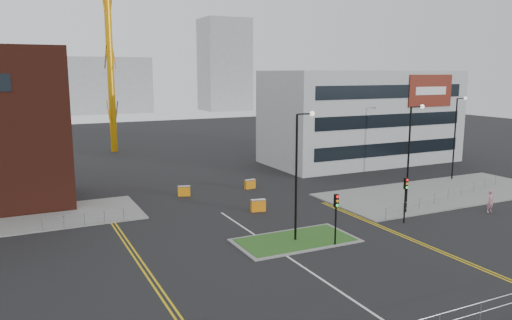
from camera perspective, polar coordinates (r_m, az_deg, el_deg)
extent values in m
plane|color=black|center=(28.70, 9.31, -14.45)|extent=(200.00, 200.00, 0.00)
cube|color=slate|center=(52.63, 20.21, -3.52)|extent=(24.00, 10.00, 0.12)
cube|color=slate|center=(35.93, 4.51, -9.16)|extent=(8.60, 4.60, 0.08)
cube|color=#244918|center=(35.92, 4.51, -9.13)|extent=(8.00, 4.00, 0.12)
cube|color=black|center=(44.18, -27.12, 7.87)|extent=(1.40, 0.10, 1.40)
cube|color=#A6A9AB|center=(67.61, 11.87, 4.87)|extent=(25.00, 12.00, 12.00)
cube|color=black|center=(63.40, 15.08, 1.22)|extent=(22.00, 0.10, 1.60)
cube|color=black|center=(62.98, 15.23, 4.37)|extent=(22.00, 0.10, 1.60)
cube|color=black|center=(62.75, 15.38, 7.55)|extent=(22.00, 0.10, 1.60)
cube|color=#61170A|center=(66.81, 19.32, 7.48)|extent=(7.00, 0.15, 4.00)
cube|color=white|center=(66.74, 19.38, 7.47)|extent=(5.00, 0.05, 1.00)
cylinder|color=orange|center=(77.68, -16.55, 14.94)|extent=(1.00, 1.00, 38.04)
cylinder|color=black|center=(34.72, 4.61, -2.19)|extent=(0.16, 0.16, 9.00)
cylinder|color=black|center=(34.37, 5.58, 5.26)|extent=(1.20, 0.10, 0.10)
sphere|color=silver|center=(34.69, 6.43, 5.29)|extent=(0.36, 0.36, 0.36)
cylinder|color=black|center=(43.43, 17.01, -0.13)|extent=(0.16, 0.16, 9.00)
cylinder|color=black|center=(43.31, 17.90, 5.80)|extent=(1.20, 0.10, 0.10)
sphere|color=silver|center=(43.73, 18.47, 5.81)|extent=(0.36, 0.36, 0.36)
cylinder|color=black|center=(58.87, 21.74, 2.16)|extent=(0.16, 0.16, 9.00)
cylinder|color=black|center=(58.93, 22.42, 6.53)|extent=(1.20, 0.10, 0.10)
sphere|color=silver|center=(59.38, 22.80, 6.52)|extent=(0.36, 0.36, 0.36)
cylinder|color=black|center=(34.92, 9.08, -7.31)|extent=(0.12, 0.12, 3.00)
cube|color=black|center=(34.45, 9.16, -4.60)|extent=(0.28, 0.22, 0.90)
sphere|color=red|center=(34.28, 9.29, -4.17)|extent=(0.18, 0.18, 0.18)
sphere|color=orange|center=(34.35, 9.28, -4.65)|extent=(0.18, 0.18, 0.18)
sphere|color=#0CCC33|center=(34.43, 9.27, -5.14)|extent=(0.18, 0.18, 0.18)
cylinder|color=black|center=(41.29, 16.64, -4.89)|extent=(0.12, 0.12, 3.00)
cube|color=black|center=(40.90, 16.76, -2.58)|extent=(0.28, 0.22, 0.90)
sphere|color=red|center=(40.75, 16.90, -2.21)|extent=(0.18, 0.18, 0.18)
sphere|color=orange|center=(40.81, 16.88, -2.62)|extent=(0.18, 0.18, 0.18)
sphere|color=#0CCC33|center=(40.87, 16.86, -3.03)|extent=(0.18, 0.18, 0.18)
cylinder|color=gray|center=(24.12, 17.99, -17.04)|extent=(24.00, 0.04, 0.04)
cylinder|color=gray|center=(40.87, -19.05, -5.82)|extent=(6.00, 0.04, 0.04)
cylinder|color=gray|center=(41.01, -19.01, -6.50)|extent=(6.00, 0.04, 0.04)
cylinder|color=gray|center=(40.80, -23.22, -6.85)|extent=(0.05, 0.05, 1.10)
cylinder|color=gray|center=(41.43, -14.88, -6.11)|extent=(0.05, 0.05, 1.10)
cylinder|color=gray|center=(49.68, 21.14, -3.19)|extent=(19.01, 5.04, 0.04)
cylinder|color=gray|center=(49.79, 21.11, -3.75)|extent=(19.01, 5.04, 0.04)
cylinder|color=gray|center=(41.61, 14.62, -6.03)|extent=(0.05, 0.05, 1.10)
cylinder|color=gray|center=(58.48, 25.69, -2.10)|extent=(0.05, 0.05, 1.10)
cube|color=silver|center=(30.20, 7.07, -13.10)|extent=(0.15, 30.00, 0.01)
cube|color=gold|center=(33.95, -13.83, -10.66)|extent=(0.12, 24.00, 0.01)
cube|color=gold|center=(34.01, -13.33, -10.60)|extent=(0.12, 24.00, 0.01)
cube|color=gold|center=(38.67, 15.78, -8.17)|extent=(0.12, 20.00, 0.01)
cube|color=gold|center=(38.86, 16.12, -8.09)|extent=(0.12, 20.00, 0.01)
cube|color=gray|center=(153.34, -16.63, 8.18)|extent=(24.00, 12.00, 16.00)
cube|color=gray|center=(158.16, -3.61, 10.80)|extent=(14.00, 12.00, 28.00)
cube|color=gray|center=(161.46, -23.54, 7.13)|extent=(30.00, 12.00, 12.00)
imported|color=#CB8390|center=(47.08, 25.22, -4.28)|extent=(0.71, 0.46, 1.94)
cube|color=orange|center=(48.73, -8.22, -3.53)|extent=(1.24, 0.75, 0.98)
cube|color=silver|center=(48.63, -8.23, -3.02)|extent=(1.24, 0.75, 0.12)
cube|color=orange|center=(42.97, 0.25, -5.22)|extent=(1.32, 0.65, 1.05)
cube|color=silver|center=(42.85, 0.25, -4.61)|extent=(1.32, 0.65, 0.13)
cube|color=orange|center=(51.24, -0.69, -2.77)|extent=(1.18, 0.52, 0.95)
cube|color=silver|center=(51.15, -0.69, -2.30)|extent=(1.18, 0.52, 0.11)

